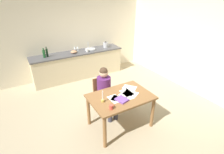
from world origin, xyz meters
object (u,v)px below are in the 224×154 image
coffee_mug (111,107)px  mixing_bowl (74,52)px  bottle_vinegar (47,53)px  bottle_oil (44,54)px  wine_glass_by_kettle (75,48)px  sink_unit (90,49)px  wine_glass_near_sink (78,47)px  candlestick (103,99)px  chair_at_table (102,93)px  dining_table (121,101)px  person_seated (105,89)px  stovetop_kettle (106,45)px  book_magazine (122,100)px  teacup_on_counter (87,50)px

coffee_mug → mixing_bowl: mixing_bowl is taller
bottle_vinegar → bottle_oil: bearing=-162.0°
bottle_oil → wine_glass_by_kettle: bearing=8.8°
coffee_mug → sink_unit: sink_unit is taller
wine_glass_near_sink → candlestick: bearing=-101.2°
chair_at_table → dining_table: bearing=-83.2°
dining_table → person_seated: size_ratio=1.07×
wine_glass_by_kettle → person_seated: bearing=-93.2°
mixing_bowl → stovetop_kettle: (1.20, 0.06, 0.05)m
person_seated → bottle_vinegar: 2.45m
person_seated → bottle_vinegar: (-0.78, 2.29, 0.35)m
stovetop_kettle → candlestick: bearing=-119.3°
dining_table → sink_unit: 2.87m
dining_table → coffee_mug: coffee_mug is taller
book_magazine → bottle_vinegar: bearing=90.7°
chair_at_table → stovetop_kettle: stovetop_kettle is taller
stovetop_kettle → wine_glass_near_sink: bearing=171.4°
dining_table → wine_glass_near_sink: wine_glass_near_sink is taller
mixing_bowl → chair_at_table: bearing=-91.1°
book_magazine → mixing_bowl: (0.02, 2.89, 0.17)m
coffee_mug → sink_unit: bearing=73.0°
coffee_mug → book_magazine: coffee_mug is taller
wine_glass_near_sink → teacup_on_counter: 0.38m
book_magazine → bottle_oil: size_ratio=0.81×
coffee_mug → mixing_bowl: size_ratio=0.52×
teacup_on_counter → bottle_vinegar: bearing=172.0°
person_seated → wine_glass_near_sink: 2.46m
bottle_vinegar → book_magazine: bearing=-75.2°
coffee_mug → candlestick: candlestick is taller
bottle_oil → bottle_vinegar: 0.10m
dining_table → mixing_bowl: bearing=90.9°
person_seated → mixing_bowl: bearing=89.2°
coffee_mug → mixing_bowl: (0.34, 3.03, 0.14)m
bottle_vinegar → sink_unit: bearing=-0.8°
coffee_mug → bottle_vinegar: bearing=98.5°
dining_table → bottle_vinegar: bearing=106.8°
stovetop_kettle → bottle_oil: bearing=-179.8°
sink_unit → stovetop_kettle: 0.61m
candlestick → bottle_oil: bottle_oil is taller
chair_at_table → wine_glass_near_sink: (0.25, 2.27, 0.52)m
coffee_mug → wine_glass_near_sink: bearing=80.3°
person_seated → coffee_mug: 0.88m
person_seated → candlestick: (-0.34, -0.53, 0.15)m
book_magazine → wine_glass_by_kettle: 3.11m
dining_table → person_seated: bearing=97.8°
wine_glass_near_sink → wine_glass_by_kettle: 0.10m
coffee_mug → wine_glass_near_sink: size_ratio=0.69×
stovetop_kettle → teacup_on_counter: stovetop_kettle is taller
candlestick → wine_glass_by_kettle: bearing=80.7°
book_magazine → mixing_bowl: 2.89m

